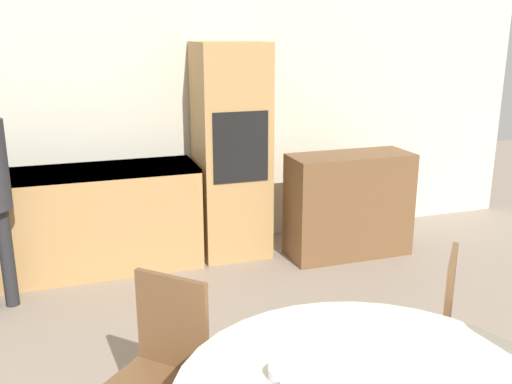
# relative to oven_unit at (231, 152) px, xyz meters

# --- Properties ---
(wall_back) EXTENTS (7.04, 0.05, 2.60)m
(wall_back) POSITION_rel_oven_unit_xyz_m (-0.34, 0.34, 0.35)
(wall_back) COLOR beige
(wall_back) RESTS_ON ground_plane
(kitchen_counter) EXTENTS (2.67, 0.60, 0.88)m
(kitchen_counter) POSITION_rel_oven_unit_xyz_m (-1.67, -0.01, -0.49)
(kitchen_counter) COLOR tan
(kitchen_counter) RESTS_ON ground_plane
(oven_unit) EXTENTS (0.60, 0.59, 1.89)m
(oven_unit) POSITION_rel_oven_unit_xyz_m (0.00, 0.00, 0.00)
(oven_unit) COLOR tan
(oven_unit) RESTS_ON ground_plane
(sideboard) EXTENTS (1.10, 0.45, 0.93)m
(sideboard) POSITION_rel_oven_unit_xyz_m (0.99, -0.39, -0.48)
(sideboard) COLOR brown
(sideboard) RESTS_ON ground_plane
(chair_far_left) EXTENTS (0.57, 0.57, 0.92)m
(chair_far_left) POSITION_rel_oven_unit_xyz_m (-1.06, -2.47, -0.43)
(chair_far_left) COLOR brown
(chair_far_left) RESTS_ON ground_plane
(chair_far_right) EXTENTS (0.56, 0.56, 0.92)m
(chair_far_right) POSITION_rel_oven_unit_xyz_m (0.30, -2.55, -0.43)
(chair_far_right) COLOR brown
(chair_far_right) RESTS_ON ground_plane
(bowl_near) EXTENTS (0.12, 0.12, 0.04)m
(bowl_near) POSITION_rel_oven_unit_xyz_m (-0.68, -3.04, -0.19)
(bowl_near) COLOR silver
(bowl_near) RESTS_ON dining_table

